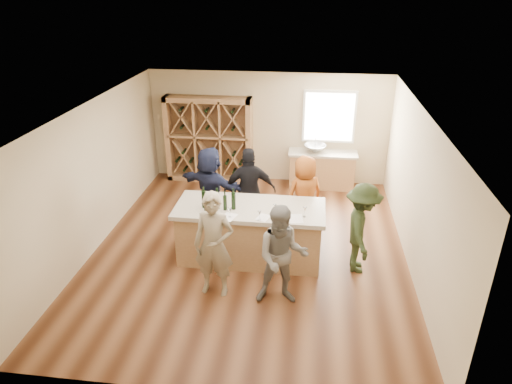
# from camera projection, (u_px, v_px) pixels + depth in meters

# --- Properties ---
(floor) EXTENTS (6.00, 7.00, 0.10)m
(floor) POSITION_uv_depth(u_px,v_px,m) (250.00, 251.00, 9.02)
(floor) COLOR brown
(floor) RESTS_ON ground
(ceiling) EXTENTS (6.00, 7.00, 0.10)m
(ceiling) POSITION_uv_depth(u_px,v_px,m) (249.00, 107.00, 7.78)
(ceiling) COLOR white
(ceiling) RESTS_ON ground
(wall_back) EXTENTS (6.00, 0.10, 2.80)m
(wall_back) POSITION_uv_depth(u_px,v_px,m) (269.00, 127.00, 11.59)
(wall_back) COLOR beige
(wall_back) RESTS_ON ground
(wall_front) EXTENTS (6.00, 0.10, 2.80)m
(wall_front) POSITION_uv_depth(u_px,v_px,m) (206.00, 310.00, 5.21)
(wall_front) COLOR beige
(wall_front) RESTS_ON ground
(wall_left) EXTENTS (0.10, 7.00, 2.80)m
(wall_left) POSITION_uv_depth(u_px,v_px,m) (92.00, 176.00, 8.75)
(wall_left) COLOR beige
(wall_left) RESTS_ON ground
(wall_right) EXTENTS (0.10, 7.00, 2.80)m
(wall_right) POSITION_uv_depth(u_px,v_px,m) (420.00, 193.00, 8.05)
(wall_right) COLOR beige
(wall_right) RESTS_ON ground
(window_frame) EXTENTS (1.30, 0.06, 1.30)m
(window_frame) POSITION_uv_depth(u_px,v_px,m) (329.00, 117.00, 11.20)
(window_frame) COLOR white
(window_frame) RESTS_ON wall_back
(window_pane) EXTENTS (1.18, 0.01, 1.18)m
(window_pane) POSITION_uv_depth(u_px,v_px,m) (329.00, 117.00, 11.16)
(window_pane) COLOR white
(window_pane) RESTS_ON wall_back
(wine_rack) EXTENTS (2.20, 0.45, 2.20)m
(wine_rack) POSITION_uv_depth(u_px,v_px,m) (209.00, 140.00, 11.63)
(wine_rack) COLOR #A3794E
(wine_rack) RESTS_ON floor
(back_counter_base) EXTENTS (1.60, 0.58, 0.86)m
(back_counter_base) POSITION_uv_depth(u_px,v_px,m) (322.00, 170.00, 11.53)
(back_counter_base) COLOR #A3794E
(back_counter_base) RESTS_ON floor
(back_counter_top) EXTENTS (1.70, 0.62, 0.06)m
(back_counter_top) POSITION_uv_depth(u_px,v_px,m) (323.00, 153.00, 11.33)
(back_counter_top) COLOR #B4A994
(back_counter_top) RESTS_ON back_counter_base
(sink) EXTENTS (0.54, 0.54, 0.19)m
(sink) POSITION_uv_depth(u_px,v_px,m) (315.00, 148.00, 11.30)
(sink) COLOR silver
(sink) RESTS_ON back_counter_top
(faucet) EXTENTS (0.02, 0.02, 0.30)m
(faucet) POSITION_uv_depth(u_px,v_px,m) (315.00, 144.00, 11.44)
(faucet) COLOR silver
(faucet) RESTS_ON back_counter_top
(tasting_counter_base) EXTENTS (2.60, 1.00, 1.00)m
(tasting_counter_base) POSITION_uv_depth(u_px,v_px,m) (250.00, 234.00, 8.52)
(tasting_counter_base) COLOR #A3794E
(tasting_counter_base) RESTS_ON floor
(tasting_counter_top) EXTENTS (2.72, 1.12, 0.08)m
(tasting_counter_top) POSITION_uv_depth(u_px,v_px,m) (250.00, 209.00, 8.29)
(tasting_counter_top) COLOR #B4A994
(tasting_counter_top) RESTS_ON tasting_counter_base
(wine_bottle_a) EXTENTS (0.10, 0.10, 0.32)m
(wine_bottle_a) POSITION_uv_depth(u_px,v_px,m) (204.00, 199.00, 8.19)
(wine_bottle_a) COLOR black
(wine_bottle_a) RESTS_ON tasting_counter_top
(wine_bottle_b) EXTENTS (0.07, 0.07, 0.27)m
(wine_bottle_b) POSITION_uv_depth(u_px,v_px,m) (206.00, 203.00, 8.09)
(wine_bottle_b) COLOR black
(wine_bottle_b) RESTS_ON tasting_counter_top
(wine_bottle_c) EXTENTS (0.09, 0.09, 0.32)m
(wine_bottle_c) POSITION_uv_depth(u_px,v_px,m) (217.00, 200.00, 8.15)
(wine_bottle_c) COLOR black
(wine_bottle_c) RESTS_ON tasting_counter_top
(wine_bottle_d) EXTENTS (0.07, 0.07, 0.28)m
(wine_bottle_d) POSITION_uv_depth(u_px,v_px,m) (225.00, 203.00, 8.10)
(wine_bottle_d) COLOR black
(wine_bottle_d) RESTS_ON tasting_counter_top
(wine_bottle_e) EXTENTS (0.10, 0.10, 0.32)m
(wine_bottle_e) POSITION_uv_depth(u_px,v_px,m) (234.00, 201.00, 8.13)
(wine_bottle_e) COLOR black
(wine_bottle_e) RESTS_ON tasting_counter_top
(wine_glass_a) EXTENTS (0.08, 0.08, 0.17)m
(wine_glass_a) POSITION_uv_depth(u_px,v_px,m) (230.00, 213.00, 7.87)
(wine_glass_a) COLOR white
(wine_glass_a) RESTS_ON tasting_counter_top
(wine_glass_b) EXTENTS (0.08, 0.08, 0.16)m
(wine_glass_b) POSITION_uv_depth(u_px,v_px,m) (259.00, 216.00, 7.78)
(wine_glass_b) COLOR white
(wine_glass_b) RESTS_ON tasting_counter_top
(wine_glass_c) EXTENTS (0.08, 0.08, 0.17)m
(wine_glass_c) POSITION_uv_depth(u_px,v_px,m) (284.00, 217.00, 7.72)
(wine_glass_c) COLOR white
(wine_glass_c) RESTS_ON tasting_counter_top
(wine_glass_d) EXTENTS (0.08, 0.08, 0.16)m
(wine_glass_d) POSITION_uv_depth(u_px,v_px,m) (275.00, 209.00, 8.02)
(wine_glass_d) COLOR white
(wine_glass_d) RESTS_ON tasting_counter_top
(wine_glass_e) EXTENTS (0.09, 0.09, 0.19)m
(wine_glass_e) POSITION_uv_depth(u_px,v_px,m) (305.00, 212.00, 7.89)
(wine_glass_e) COLOR white
(wine_glass_e) RESTS_ON tasting_counter_top
(tasting_menu_a) EXTENTS (0.31, 0.36, 0.00)m
(tasting_menu_a) POSITION_uv_depth(u_px,v_px,m) (229.00, 217.00, 7.91)
(tasting_menu_a) COLOR white
(tasting_menu_a) RESTS_ON tasting_counter_top
(tasting_menu_b) EXTENTS (0.27, 0.32, 0.00)m
(tasting_menu_b) POSITION_uv_depth(u_px,v_px,m) (263.00, 217.00, 7.90)
(tasting_menu_b) COLOR white
(tasting_menu_b) RESTS_ON tasting_counter_top
(tasting_menu_c) EXTENTS (0.28, 0.36, 0.00)m
(tasting_menu_c) POSITION_uv_depth(u_px,v_px,m) (296.00, 219.00, 7.86)
(tasting_menu_c) COLOR white
(tasting_menu_c) RESTS_ON tasting_counter_top
(person_near_left) EXTENTS (0.71, 0.54, 1.84)m
(person_near_left) POSITION_uv_depth(u_px,v_px,m) (214.00, 245.00, 7.39)
(person_near_left) COLOR gray
(person_near_left) RESTS_ON floor
(person_near_right) EXTENTS (0.88, 0.54, 1.72)m
(person_near_right) POSITION_uv_depth(u_px,v_px,m) (282.00, 256.00, 7.19)
(person_near_right) COLOR slate
(person_near_right) RESTS_ON floor
(person_server) EXTENTS (0.51, 1.09, 1.69)m
(person_server) POSITION_uv_depth(u_px,v_px,m) (361.00, 229.00, 8.02)
(person_server) COLOR #263319
(person_server) RESTS_ON floor
(person_far_mid) EXTENTS (1.15, 0.73, 1.82)m
(person_far_mid) POSITION_uv_depth(u_px,v_px,m) (250.00, 191.00, 9.29)
(person_far_mid) COLOR black
(person_far_mid) RESTS_ON floor
(person_far_right) EXTENTS (0.97, 0.86, 1.66)m
(person_far_right) POSITION_uv_depth(u_px,v_px,m) (304.00, 195.00, 9.31)
(person_far_right) COLOR #994C19
(person_far_right) RESTS_ON floor
(person_far_left) EXTENTS (1.74, 1.16, 1.77)m
(person_far_left) POSITION_uv_depth(u_px,v_px,m) (210.00, 188.00, 9.50)
(person_far_left) COLOR #191E38
(person_far_left) RESTS_ON floor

